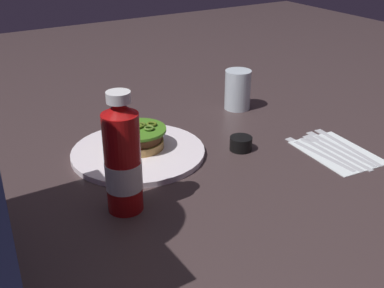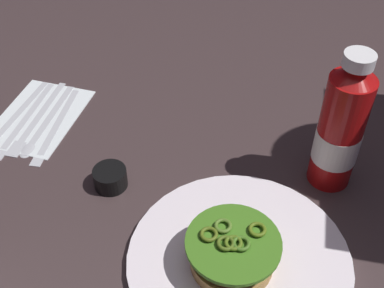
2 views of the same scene
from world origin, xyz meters
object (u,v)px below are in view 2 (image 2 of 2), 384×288
Objects in this scene: burger_sandwich at (232,252)px; spoon_utensil at (41,128)px; napkin at (39,116)px; table_knife at (10,120)px; dinner_plate at (239,260)px; ketchup_bottle at (340,130)px; condiment_cup at (110,178)px; butter_knife at (21,122)px; steak_knife at (54,129)px; fork_utensil at (34,122)px.

burger_sandwich is 0.63× the size of spoon_utensil.
napkin is 0.05m from table_knife.
dinner_plate is 1.32× the size of ketchup_bottle.
condiment_cup is 0.27× the size of napkin.
burger_sandwich reaches higher than table_knife.
butter_knife and steak_knife have the same top height.
burger_sandwich reaches higher than steak_knife.
condiment_cup is 0.22m from butter_knife.
burger_sandwich is 0.59× the size of butter_knife.
steak_knife is at bearing -125.70° from condiment_cup.
condiment_cup reaches higher than spoon_utensil.
fork_utensil is 0.02m from spoon_utensil.
table_knife is (-0.21, -0.42, -0.03)m from burger_sandwich.
fork_utensil and spoon_utensil have the same top height.
dinner_plate is at bearing 137.38° from burger_sandwich.
ketchup_bottle is 0.50m from fork_utensil.
burger_sandwich reaches higher than dinner_plate.
dinner_plate reaches higher than butter_knife.
condiment_cup reaches higher than napkin.
ketchup_bottle is 0.51m from napkin.
burger_sandwich is 0.41m from spoon_utensil.
steak_knife is (-0.00, 0.02, 0.00)m from spoon_utensil.
burger_sandwich is at bearing -32.22° from ketchup_bottle.
steak_knife is (0.01, 0.08, 0.00)m from table_knife.
fork_utensil is (-0.01, 0.02, -0.00)m from butter_knife.
burger_sandwich is 0.45m from butter_knife.
ketchup_bottle is at bearing 104.81° from condiment_cup.
napkin is (-0.12, -0.17, -0.01)m from condiment_cup.
condiment_cup is 0.22m from napkin.
fork_utensil is at bearing -121.06° from condiment_cup.
table_knife and steak_knife have the same top height.
napkin is at bearing -120.02° from dinner_plate.
steak_knife is (-0.10, -0.13, -0.01)m from condiment_cup.
ketchup_bottle is (-0.18, 0.11, 0.09)m from dinner_plate.
napkin is at bearing -125.16° from steak_knife.
dinner_plate is 1.40× the size of table_knife.
fork_utensil reaches higher than napkin.
butter_knife is (-0.02, -0.52, -0.09)m from ketchup_bottle.
fork_utensil is at bearing -119.44° from burger_sandwich.
napkin is at bearing 178.47° from fork_utensil.
condiment_cup is (0.08, -0.32, -0.08)m from ketchup_bottle.
napkin is 0.89× the size of table_knife.
butter_knife is at bearing -93.52° from steak_knife.
table_knife reaches higher than napkin.
burger_sandwich is at bearing 58.33° from napkin.
burger_sandwich is 0.39m from steak_knife.
dinner_plate reaches higher than steak_knife.
table_knife is at bearing -115.12° from condiment_cup.
dinner_plate is at bearing 60.62° from steak_knife.
butter_knife is at bearing -117.60° from burger_sandwich.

